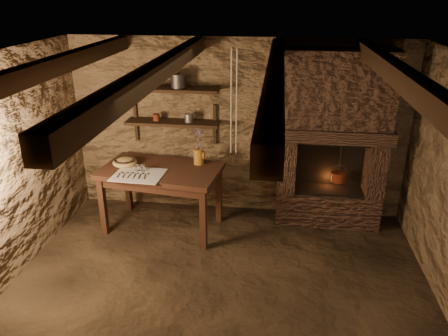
# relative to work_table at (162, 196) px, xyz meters

# --- Properties ---
(floor) EXTENTS (4.50, 4.50, 0.00)m
(floor) POSITION_rel_work_table_xyz_m (0.90, -1.32, -0.46)
(floor) COLOR black
(floor) RESTS_ON ground
(back_wall) EXTENTS (4.50, 0.04, 2.40)m
(back_wall) POSITION_rel_work_table_xyz_m (0.90, 0.68, 0.74)
(back_wall) COLOR #4E3924
(back_wall) RESTS_ON floor
(ceiling) EXTENTS (4.50, 4.00, 0.04)m
(ceiling) POSITION_rel_work_table_xyz_m (0.90, -1.32, 1.94)
(ceiling) COLOR black
(ceiling) RESTS_ON back_wall
(beam_far_left) EXTENTS (0.14, 3.95, 0.16)m
(beam_far_left) POSITION_rel_work_table_xyz_m (-0.60, -1.32, 1.85)
(beam_far_left) COLOR black
(beam_far_left) RESTS_ON ceiling
(beam_mid_left) EXTENTS (0.14, 3.95, 0.16)m
(beam_mid_left) POSITION_rel_work_table_xyz_m (0.40, -1.32, 1.85)
(beam_mid_left) COLOR black
(beam_mid_left) RESTS_ON ceiling
(beam_mid_right) EXTENTS (0.14, 3.95, 0.16)m
(beam_mid_right) POSITION_rel_work_table_xyz_m (1.40, -1.32, 1.85)
(beam_mid_right) COLOR black
(beam_mid_right) RESTS_ON ceiling
(beam_far_right) EXTENTS (0.14, 3.95, 0.16)m
(beam_far_right) POSITION_rel_work_table_xyz_m (2.40, -1.32, 1.85)
(beam_far_right) COLOR black
(beam_far_right) RESTS_ON ceiling
(shelf_lower) EXTENTS (1.25, 0.30, 0.04)m
(shelf_lower) POSITION_rel_work_table_xyz_m (0.05, 0.52, 0.84)
(shelf_lower) COLOR black
(shelf_lower) RESTS_ON back_wall
(shelf_upper) EXTENTS (1.25, 0.30, 0.04)m
(shelf_upper) POSITION_rel_work_table_xyz_m (0.05, 0.52, 1.29)
(shelf_upper) COLOR black
(shelf_upper) RESTS_ON back_wall
(hearth) EXTENTS (1.43, 0.51, 2.30)m
(hearth) POSITION_rel_work_table_xyz_m (2.15, 0.45, 0.77)
(hearth) COLOR #3B271D
(hearth) RESTS_ON floor
(work_table) EXTENTS (1.58, 1.04, 0.85)m
(work_table) POSITION_rel_work_table_xyz_m (0.00, 0.00, 0.00)
(work_table) COLOR #361D12
(work_table) RESTS_ON floor
(linen_cloth) EXTENTS (0.63, 0.52, 0.01)m
(linen_cloth) POSITION_rel_work_table_xyz_m (-0.21, -0.24, 0.40)
(linen_cloth) COLOR beige
(linen_cloth) RESTS_ON work_table
(pewter_cutlery_row) EXTENTS (0.51, 0.22, 0.01)m
(pewter_cutlery_row) POSITION_rel_work_table_xyz_m (-0.21, -0.26, 0.41)
(pewter_cutlery_row) COLOR gray
(pewter_cutlery_row) RESTS_ON linen_cloth
(drinking_glasses) EXTENTS (0.19, 0.06, 0.08)m
(drinking_glasses) POSITION_rel_work_table_xyz_m (-0.19, -0.13, 0.44)
(drinking_glasses) COLOR white
(drinking_glasses) RESTS_ON linen_cloth
(stoneware_jug) EXTENTS (0.15, 0.14, 0.46)m
(stoneware_jug) POSITION_rel_work_table_xyz_m (0.46, 0.22, 0.59)
(stoneware_jug) COLOR #AB6E21
(stoneware_jug) RESTS_ON work_table
(wooden_bowl) EXTENTS (0.37, 0.37, 0.11)m
(wooden_bowl) POSITION_rel_work_table_xyz_m (-0.48, 0.05, 0.43)
(wooden_bowl) COLOR #A98749
(wooden_bowl) RESTS_ON work_table
(iron_stockpot) EXTENTS (0.28, 0.28, 0.16)m
(iron_stockpot) POSITION_rel_work_table_xyz_m (0.16, 0.52, 1.39)
(iron_stockpot) COLOR #2A2725
(iron_stockpot) RESTS_ON shelf_upper
(tin_pan) EXTENTS (0.26, 0.16, 0.24)m
(tin_pan) POSITION_rel_work_table_xyz_m (-0.35, 0.62, 1.43)
(tin_pan) COLOR gray
(tin_pan) RESTS_ON shelf_upper
(small_kettle) EXTENTS (0.18, 0.15, 0.17)m
(small_kettle) POSITION_rel_work_table_xyz_m (0.28, 0.52, 0.92)
(small_kettle) COLOR gray
(small_kettle) RESTS_ON shelf_lower
(rusty_tin) EXTENTS (0.09, 0.09, 0.09)m
(rusty_tin) POSITION_rel_work_table_xyz_m (-0.17, 0.52, 0.91)
(rusty_tin) COLOR #501C10
(rusty_tin) RESTS_ON shelf_lower
(red_pot) EXTENTS (0.20, 0.20, 0.54)m
(red_pot) POSITION_rel_work_table_xyz_m (2.26, 0.40, 0.24)
(red_pot) COLOR maroon
(red_pot) RESTS_ON hearth
(hanging_ropes) EXTENTS (0.08, 0.08, 1.20)m
(hanging_ropes) POSITION_rel_work_table_xyz_m (0.95, -0.27, 1.34)
(hanging_ropes) COLOR beige
(hanging_ropes) RESTS_ON ceiling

